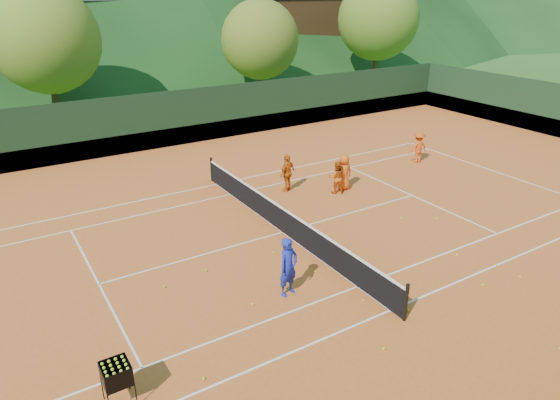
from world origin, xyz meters
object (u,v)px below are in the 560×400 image
tennis_net (283,219)px  chalet_mid (140,23)px  student_a (336,177)px  chalet_right (293,17)px  student_d (418,147)px  ball_hopper (116,375)px  coach (288,267)px  student_b (287,173)px  student_c (344,172)px

tennis_net → chalet_mid: 34.81m
student_a → chalet_right: chalet_right is taller
student_d → tennis_net: size_ratio=0.13×
ball_hopper → chalet_mid: chalet_mid is taller
student_a → chalet_mid: chalet_mid is taller
coach → chalet_right: (21.92, 33.34, 4.36)m
student_d → chalet_mid: chalet_mid is taller
student_b → chalet_right: 32.45m
student_a → tennis_net: size_ratio=0.12×
student_a → chalet_mid: size_ratio=0.11×
student_c → chalet_mid: chalet_mid is taller
ball_hopper → coach: bearing=16.6°
student_a → chalet_right: bearing=-95.0°
chalet_right → tennis_net: bearing=-123.7°
ball_hopper → chalet_right: 44.40m
coach → student_b: bearing=43.6°
chalet_right → student_d: bearing=-110.8°
student_a → chalet_right: (16.14, 28.06, 4.54)m
student_a → student_d: size_ratio=0.90×
coach → ball_hopper: bearing=-177.4°
student_c → chalet_mid: bearing=-87.7°
student_c → chalet_right: 32.30m
student_b → student_c: student_b is taller
student_a → student_b: (-1.62, 1.27, 0.11)m
student_c → chalet_right: chalet_right is taller
student_b → chalet_mid: chalet_mid is taller
chalet_mid → student_a: bearing=-93.8°
student_a → chalet_mid: (2.14, 32.06, 4.27)m
student_a → student_c: student_c is taller
ball_hopper → chalet_mid: 41.25m
student_b → chalet_right: size_ratio=0.14×
student_a → student_d: 5.96m
student_a → tennis_net: student_a is taller
coach → student_d: coach is taller
chalet_mid → chalet_right: 14.56m
coach → student_b: 7.75m
coach → chalet_mid: bearing=64.0°
student_d → ball_hopper: 18.58m
tennis_net → student_c: bearing=25.5°
coach → student_d: size_ratio=1.13×
tennis_net → chalet_right: chalet_right is taller
tennis_net → ball_hopper: size_ratio=12.07×
student_b → tennis_net: (-2.24, -3.21, -0.31)m
coach → chalet_mid: 38.39m
chalet_mid → chalet_right: (14.00, -4.00, 0.27)m
chalet_right → ball_hopper: bearing=-127.8°
coach → chalet_right: chalet_right is taller
student_c → student_d: bearing=-165.3°
student_b → chalet_mid: bearing=-119.3°
student_b → chalet_mid: (3.76, 30.79, 4.16)m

